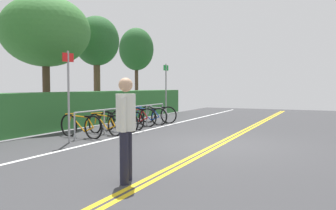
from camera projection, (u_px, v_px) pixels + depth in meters
ground_plane at (218, 145)px, 9.36m from camera, size 31.39×11.33×0.05m
centre_line_yellow_inner at (221, 145)px, 9.32m from camera, size 28.25×0.10×0.00m
centre_line_yellow_outer at (216, 144)px, 9.39m from camera, size 28.25×0.10×0.00m
bike_lane_stripe_white at (118, 137)px, 10.71m from camera, size 28.25×0.12×0.00m
bike_rack at (128, 112)px, 12.82m from camera, size 5.94×0.05×0.82m
bicycle_0 at (81, 126)px, 10.63m from camera, size 0.46×1.79×0.76m
bicycle_1 at (105, 124)px, 11.32m from camera, size 0.61×1.68×0.72m
bicycle_2 at (118, 122)px, 12.01m from camera, size 0.46×1.76×0.74m
bicycle_3 at (127, 120)px, 12.76m from camera, size 0.52×1.66×0.71m
bicycle_4 at (136, 117)px, 13.59m from camera, size 0.46×1.72×0.77m
bicycle_5 at (148, 116)px, 14.28m from camera, size 0.46×1.77×0.75m
bicycle_6 at (158, 114)px, 14.96m from camera, size 0.46×1.72×0.77m
pedestrian at (126, 122)px, 5.63m from camera, size 0.47×0.32×1.70m
sign_post_near at (68, 88)px, 9.59m from camera, size 0.36×0.10×2.54m
sign_post_far at (166, 87)px, 15.71m from camera, size 0.36×0.08×2.58m
hedge_backdrop at (99, 107)px, 15.18m from camera, size 14.89×1.14×1.35m
tree_mid at (45, 32)px, 13.77m from camera, size 3.52×3.52×5.12m
tree_far_right at (97, 42)px, 17.15m from camera, size 2.22×2.22×5.02m
tree_extra at (136, 50)px, 21.17m from camera, size 2.10×2.10×5.11m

